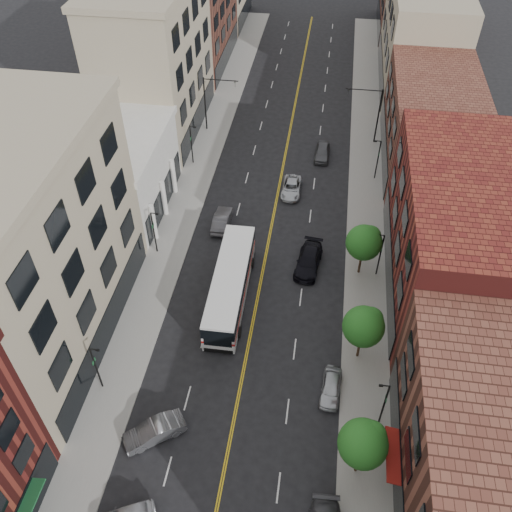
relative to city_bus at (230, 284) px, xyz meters
The scene contains 28 objects.
ground 19.24m from the city_bus, 82.59° to the right, with size 220.00×220.00×0.00m, color black.
sidewalk_left 17.80m from the city_bus, 115.18° to the left, with size 4.00×110.00×0.15m, color gray.
sidewalk_right 20.38m from the city_bus, 52.10° to the left, with size 4.00×110.00×0.15m, color gray.
bldg_l_tanoffice 17.23m from the city_bus, 157.62° to the right, with size 10.00×22.00×18.00m, color tan.
bldg_l_white 18.97m from the city_bus, 140.41° to the left, with size 10.00×14.00×8.00m, color silver.
bldg_l_far_a 33.21m from the city_bus, 116.60° to the left, with size 10.00×20.00×18.00m, color tan.
bldg_l_far_b 51.43m from the city_bus, 106.51° to the left, with size 10.00×20.00×15.00m, color brown.
bldg_r_mid 20.51m from the city_bus, 14.45° to the left, with size 10.00×22.00×12.00m, color #5A1A17.
bldg_r_far_a 32.64m from the city_bus, 53.19° to the left, with size 10.00×20.00×10.00m, color brown.
bldg_r_far_b 51.14m from the city_bus, 67.51° to the left, with size 10.00×22.00×14.00m, color tan.
tree_r_1 19.18m from the city_bus, 51.51° to the right, with size 3.40×3.40×5.59m.
tree_r_2 13.02m from the city_bus, 22.50° to the right, with size 3.40×3.40×5.59m.
tree_r_3 13.09m from the city_bus, 23.23° to the left, with size 3.40×3.40×5.59m.
lamp_l_1 13.91m from the city_bus, 127.68° to the right, with size 0.81×0.55×5.05m.
lamp_l_2 9.91m from the city_bus, 149.39° to the left, with size 0.81×0.55×5.05m.
lamp_l_3 22.69m from the city_bus, 111.98° to the left, with size 0.81×0.55×5.05m.
lamp_r_1 17.37m from the city_bus, 39.29° to the right, with size 0.81×0.55×5.05m.
lamp_r_2 14.36m from the city_bus, 20.50° to the left, with size 0.81×0.55×5.05m.
lamp_r_3 24.96m from the city_bus, 57.44° to the left, with size 0.81×0.55×5.05m.
signal_mast_left 30.17m from the city_bus, 105.04° to the left, with size 4.49×0.18×7.20m.
signal_mast_right 31.80m from the city_bus, 66.30° to the left, with size 4.49×0.18×7.20m.
city_bus is the anchor object (origin of this frame).
car_angle_b 14.90m from the city_bus, 102.17° to the right, with size 1.63×4.66×1.54m, color gray.
car_parked_far 13.13m from the city_bus, 42.17° to the right, with size 1.58×3.94×1.34m, color #B4B7BC.
car_lane_behind 10.52m from the city_bus, 105.48° to the left, with size 1.61×4.61×1.52m, color #4E4E53.
car_lane_a 8.66m from the city_bus, 37.27° to the left, with size 2.22×5.46×1.58m, color black.
car_lane_b 17.48m from the city_bus, 76.84° to the left, with size 2.17×4.70×1.31m, color silver.
car_lane_c 25.72m from the city_bus, 74.10° to the left, with size 1.78×4.42×1.51m, color #4D4E52.
Camera 1 is at (4.77, -14.03, 38.04)m, focal length 38.00 mm.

